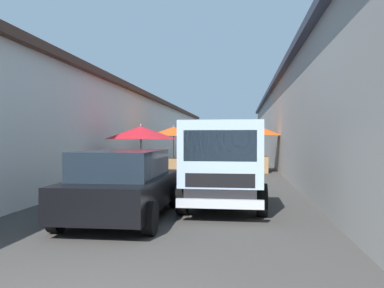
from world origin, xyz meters
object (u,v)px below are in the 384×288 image
(fruit_stall_near_right, at_px, (259,136))
(fruit_stall_mid_lane, at_px, (141,138))
(fruit_stall_far_right, at_px, (236,139))
(fruit_stall_near_left, at_px, (174,135))
(hatchback_car, at_px, (124,184))
(delivery_truck, at_px, (223,166))
(vendor_by_crates, at_px, (227,154))

(fruit_stall_near_right, bearing_deg, fruit_stall_mid_lane, 142.22)
(fruit_stall_far_right, height_order, fruit_stall_mid_lane, fruit_stall_far_right)
(fruit_stall_near_left, height_order, fruit_stall_mid_lane, fruit_stall_near_left)
(fruit_stall_far_right, bearing_deg, hatchback_car, 171.51)
(fruit_stall_mid_lane, height_order, hatchback_car, fruit_stall_mid_lane)
(fruit_stall_near_left, relative_size, hatchback_car, 0.66)
(fruit_stall_far_right, bearing_deg, delivery_truck, 179.53)
(fruit_stall_far_right, height_order, hatchback_car, fruit_stall_far_right)
(fruit_stall_near_right, xyz_separation_m, fruit_stall_mid_lane, (-5.72, 4.43, -0.10))
(hatchback_car, distance_m, delivery_truck, 2.42)
(fruit_stall_far_right, xyz_separation_m, fruit_stall_mid_lane, (-8.97, 3.25, 0.08))
(fruit_stall_near_left, xyz_separation_m, fruit_stall_far_right, (4.09, -2.94, -0.21))
(fruit_stall_mid_lane, xyz_separation_m, vendor_by_crates, (4.48, -2.89, -0.75))
(delivery_truck, bearing_deg, hatchback_car, 122.08)
(hatchback_car, height_order, delivery_truck, delivery_truck)
(fruit_stall_near_left, xyz_separation_m, vendor_by_crates, (-0.41, -2.57, -0.88))
(fruit_stall_far_right, height_order, fruit_stall_near_right, fruit_stall_near_right)
(delivery_truck, height_order, vendor_by_crates, delivery_truck)
(vendor_by_crates, bearing_deg, delivery_truck, -178.25)
(fruit_stall_near_right, bearing_deg, fruit_stall_far_right, 19.86)
(fruit_stall_near_left, height_order, fruit_stall_far_right, fruit_stall_near_left)
(fruit_stall_mid_lane, bearing_deg, fruit_stall_far_right, -19.94)
(delivery_truck, bearing_deg, fruit_stall_far_right, -0.47)
(delivery_truck, bearing_deg, fruit_stall_mid_lane, 37.65)
(fruit_stall_near_right, bearing_deg, hatchback_car, 163.33)
(hatchback_car, bearing_deg, fruit_stall_near_left, 4.49)
(fruit_stall_near_left, distance_m, fruit_stall_near_right, 4.20)
(fruit_stall_near_left, xyz_separation_m, hatchback_car, (-10.24, -0.80, -1.11))
(fruit_stall_near_left, xyz_separation_m, delivery_truck, (-8.96, -2.84, -0.81))
(fruit_stall_near_left, bearing_deg, delivery_truck, -162.44)
(hatchback_car, distance_m, vendor_by_crates, 9.99)
(fruit_stall_far_right, relative_size, fruit_stall_near_right, 0.95)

